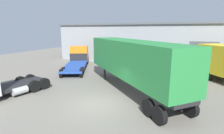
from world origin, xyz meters
name	(u,v)px	position (x,y,z in m)	size (l,w,h in m)	color
ground_plane	(98,104)	(0.00, 0.00, 0.00)	(60.00, 60.00, 0.00)	slate
warehouse_building	(156,43)	(0.00, 18.97, 2.97)	(30.62, 10.45, 5.92)	#93999E
container_trailer_green	(131,60)	(1.06, 3.49, 2.63)	(10.70, 10.10, 4.15)	#28843D
flatbed_truck_orange	(78,57)	(-8.72, 9.89, 1.25)	(6.26, 8.84, 2.66)	orange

